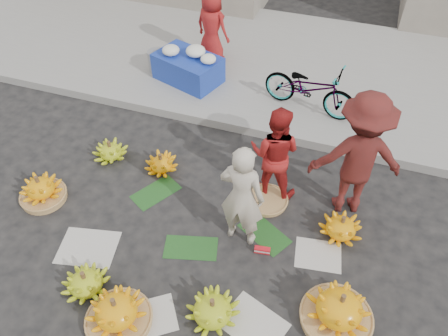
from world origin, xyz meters
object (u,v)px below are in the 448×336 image
(flower_table, at_px, (188,66))
(bicycle, at_px, (310,88))
(banana_bunch_0, at_px, (41,190))
(vendor_cream, at_px, (242,197))
(banana_bunch_4, at_px, (339,310))

(flower_table, bearing_deg, bicycle, 13.90)
(banana_bunch_0, relative_size, vendor_cream, 0.40)
(banana_bunch_0, height_order, banana_bunch_4, banana_bunch_4)
(vendor_cream, bearing_deg, bicycle, -91.58)
(banana_bunch_0, bearing_deg, bicycle, 44.98)
(vendor_cream, xyz_separation_m, bicycle, (0.29, 2.74, -0.21))
(vendor_cream, xyz_separation_m, flower_table, (-1.86, 2.91, -0.35))
(vendor_cream, relative_size, bicycle, 0.96)
(banana_bunch_0, height_order, vendor_cream, vendor_cream)
(vendor_cream, distance_m, bicycle, 2.76)
(flower_table, distance_m, bicycle, 2.17)
(banana_bunch_4, bearing_deg, vendor_cream, 150.42)
(banana_bunch_4, relative_size, flower_table, 0.68)
(flower_table, height_order, bicycle, bicycle)
(bicycle, bearing_deg, banana_bunch_0, 146.63)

